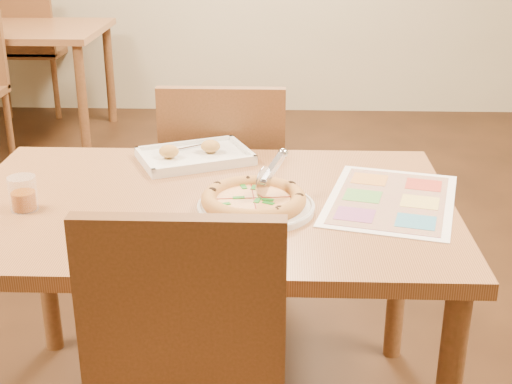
{
  "coord_description": "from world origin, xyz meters",
  "views": [
    {
      "loc": [
        0.19,
        -1.73,
        1.45
      ],
      "look_at": [
        0.13,
        -0.06,
        0.77
      ],
      "focal_mm": 50.0,
      "sensor_mm": 36.0,
      "label": 1
    }
  ],
  "objects_px": {
    "pizza": "(254,199)",
    "glass_tumbler": "(23,195)",
    "dining_table": "(207,230)",
    "bg_chair_far": "(29,38)",
    "bg_table": "(2,41)",
    "appetizer_tray": "(194,156)",
    "plate": "(256,207)",
    "menu": "(391,200)",
    "chair_far": "(225,175)",
    "pizza_cutter": "(270,172)"
  },
  "relations": [
    {
      "from": "dining_table",
      "to": "menu",
      "type": "distance_m",
      "value": 0.5
    },
    {
      "from": "bg_table",
      "to": "appetizer_tray",
      "type": "height_order",
      "value": "appetizer_tray"
    },
    {
      "from": "plate",
      "to": "menu",
      "type": "distance_m",
      "value": 0.36
    },
    {
      "from": "appetizer_tray",
      "to": "menu",
      "type": "height_order",
      "value": "appetizer_tray"
    },
    {
      "from": "pizza",
      "to": "pizza_cutter",
      "type": "xyz_separation_m",
      "value": [
        0.04,
        0.04,
        0.06
      ]
    },
    {
      "from": "dining_table",
      "to": "menu",
      "type": "relative_size",
      "value": 2.88
    },
    {
      "from": "appetizer_tray",
      "to": "menu",
      "type": "relative_size",
      "value": 0.86
    },
    {
      "from": "bg_chair_far",
      "to": "bg_table",
      "type": "bearing_deg",
      "value": 90.0
    },
    {
      "from": "dining_table",
      "to": "glass_tumbler",
      "type": "height_order",
      "value": "glass_tumbler"
    },
    {
      "from": "chair_far",
      "to": "bg_chair_far",
      "type": "height_order",
      "value": "same"
    },
    {
      "from": "chair_far",
      "to": "glass_tumbler",
      "type": "height_order",
      "value": "chair_far"
    },
    {
      "from": "glass_tumbler",
      "to": "menu",
      "type": "height_order",
      "value": "glass_tumbler"
    },
    {
      "from": "bg_table",
      "to": "bg_chair_far",
      "type": "height_order",
      "value": "bg_chair_far"
    },
    {
      "from": "bg_table",
      "to": "plate",
      "type": "relative_size",
      "value": 4.33
    },
    {
      "from": "plate",
      "to": "glass_tumbler",
      "type": "xyz_separation_m",
      "value": [
        -0.59,
        -0.02,
        0.03
      ]
    },
    {
      "from": "dining_table",
      "to": "pizza",
      "type": "height_order",
      "value": "pizza"
    },
    {
      "from": "bg_table",
      "to": "pizza_cutter",
      "type": "height_order",
      "value": "pizza_cutter"
    },
    {
      "from": "pizza",
      "to": "menu",
      "type": "xyz_separation_m",
      "value": [
        0.36,
        0.08,
        -0.03
      ]
    },
    {
      "from": "pizza_cutter",
      "to": "plate",
      "type": "bearing_deg",
      "value": 165.89
    },
    {
      "from": "dining_table",
      "to": "plate",
      "type": "xyz_separation_m",
      "value": [
        0.13,
        -0.06,
        0.09
      ]
    },
    {
      "from": "pizza",
      "to": "glass_tumbler",
      "type": "bearing_deg",
      "value": -178.37
    },
    {
      "from": "pizza",
      "to": "menu",
      "type": "relative_size",
      "value": 0.6
    },
    {
      "from": "plate",
      "to": "appetizer_tray",
      "type": "distance_m",
      "value": 0.42
    },
    {
      "from": "bg_chair_far",
      "to": "pizza",
      "type": "height_order",
      "value": "bg_chair_far"
    },
    {
      "from": "pizza",
      "to": "glass_tumbler",
      "type": "xyz_separation_m",
      "value": [
        -0.59,
        -0.02,
        0.01
      ]
    },
    {
      "from": "bg_table",
      "to": "bg_chair_far",
      "type": "bearing_deg",
      "value": 90.0
    },
    {
      "from": "appetizer_tray",
      "to": "menu",
      "type": "bearing_deg",
      "value": -27.95
    },
    {
      "from": "plate",
      "to": "pizza",
      "type": "relative_size",
      "value": 1.12
    },
    {
      "from": "appetizer_tray",
      "to": "bg_chair_far",
      "type": "bearing_deg",
      "value": 117.14
    },
    {
      "from": "bg_table",
      "to": "glass_tumbler",
      "type": "xyz_separation_m",
      "value": [
        1.14,
        -2.88,
        0.12
      ]
    },
    {
      "from": "bg_chair_far",
      "to": "pizza_cutter",
      "type": "relative_size",
      "value": 3.17
    },
    {
      "from": "bg_chair_far",
      "to": "glass_tumbler",
      "type": "distance_m",
      "value": 3.57
    },
    {
      "from": "dining_table",
      "to": "bg_table",
      "type": "bearing_deg",
      "value": 119.74
    },
    {
      "from": "plate",
      "to": "menu",
      "type": "xyz_separation_m",
      "value": [
        0.35,
        0.08,
        -0.01
      ]
    },
    {
      "from": "bg_table",
      "to": "glass_tumbler",
      "type": "height_order",
      "value": "glass_tumbler"
    },
    {
      "from": "plate",
      "to": "pizza_cutter",
      "type": "relative_size",
      "value": 2.03
    },
    {
      "from": "bg_table",
      "to": "plate",
      "type": "xyz_separation_m",
      "value": [
        1.73,
        -2.86,
        0.09
      ]
    },
    {
      "from": "plate",
      "to": "glass_tumbler",
      "type": "bearing_deg",
      "value": -178.38
    },
    {
      "from": "bg_table",
      "to": "pizza",
      "type": "height_order",
      "value": "pizza"
    },
    {
      "from": "pizza",
      "to": "dining_table",
      "type": "bearing_deg",
      "value": 155.36
    },
    {
      "from": "bg_table",
      "to": "bg_chair_far",
      "type": "relative_size",
      "value": 2.77
    },
    {
      "from": "bg_chair_far",
      "to": "plate",
      "type": "height_order",
      "value": "bg_chair_far"
    },
    {
      "from": "menu",
      "to": "pizza_cutter",
      "type": "bearing_deg",
      "value": -173.94
    },
    {
      "from": "appetizer_tray",
      "to": "pizza_cutter",
      "type": "bearing_deg",
      "value": -54.31
    },
    {
      "from": "chair_far",
      "to": "plate",
      "type": "xyz_separation_m",
      "value": [
        0.13,
        -0.66,
        0.16
      ]
    },
    {
      "from": "plate",
      "to": "pizza",
      "type": "distance_m",
      "value": 0.02
    },
    {
      "from": "chair_far",
      "to": "plate",
      "type": "height_order",
      "value": "chair_far"
    },
    {
      "from": "dining_table",
      "to": "bg_chair_far",
      "type": "height_order",
      "value": "bg_chair_far"
    },
    {
      "from": "dining_table",
      "to": "pizza",
      "type": "distance_m",
      "value": 0.18
    },
    {
      "from": "bg_chair_far",
      "to": "appetizer_tray",
      "type": "relative_size",
      "value": 1.22
    }
  ]
}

